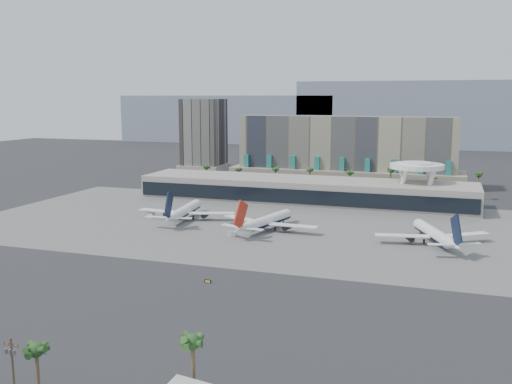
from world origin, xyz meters
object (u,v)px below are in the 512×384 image
(taxiway_sign, at_px, (208,281))
(utility_pole, at_px, (12,364))
(service_vehicle_b, at_px, (232,234))
(airliner_centre, at_px, (267,221))
(airliner_right, at_px, (434,234))
(airliner_left, at_px, (185,211))
(service_vehicle_a, at_px, (150,215))

(taxiway_sign, bearing_deg, utility_pole, -94.51)
(service_vehicle_b, bearing_deg, taxiway_sign, -76.59)
(airliner_centre, xyz_separation_m, service_vehicle_b, (-9.84, -13.25, -3.10))
(utility_pole, xyz_separation_m, airliner_right, (67.65, 138.43, -3.26))
(airliner_left, height_order, service_vehicle_a, airliner_left)
(airliner_left, bearing_deg, service_vehicle_a, 174.00)
(airliner_left, bearing_deg, utility_pole, -82.07)
(airliner_left, xyz_separation_m, airliner_right, (105.10, -9.28, -0.10))
(utility_pole, distance_m, airliner_centre, 140.14)
(airliner_centre, xyz_separation_m, service_vehicle_a, (-57.63, 7.53, -2.73))
(service_vehicle_b, xyz_separation_m, taxiway_sign, (13.50, -55.49, -0.33))
(service_vehicle_a, relative_size, taxiway_sign, 2.29)
(utility_pole, relative_size, service_vehicle_b, 3.85)
(airliner_left, bearing_deg, taxiway_sign, -66.42)
(airliner_right, bearing_deg, utility_pole, -138.48)
(service_vehicle_a, height_order, service_vehicle_b, service_vehicle_a)
(service_vehicle_b, bearing_deg, airliner_centre, 53.12)
(service_vehicle_a, distance_m, taxiway_sign, 97.84)
(airliner_left, relative_size, service_vehicle_b, 14.64)
(airliner_left, distance_m, airliner_centre, 40.93)
(utility_pole, height_order, service_vehicle_a, utility_pole)
(service_vehicle_b, distance_m, taxiway_sign, 57.11)
(airliner_right, height_order, taxiway_sign, airliner_right)
(utility_pole, distance_m, taxiway_sign, 71.94)
(utility_pole, bearing_deg, service_vehicle_a, 110.39)
(service_vehicle_a, bearing_deg, utility_pole, -53.63)
(airliner_right, distance_m, taxiway_sign, 90.89)
(service_vehicle_a, bearing_deg, airliner_right, 11.70)
(airliner_centre, relative_size, service_vehicle_a, 9.21)
(airliner_centre, bearing_deg, service_vehicle_b, -112.39)
(airliner_right, distance_m, service_vehicle_a, 122.89)
(utility_pole, bearing_deg, airliner_centre, 88.87)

